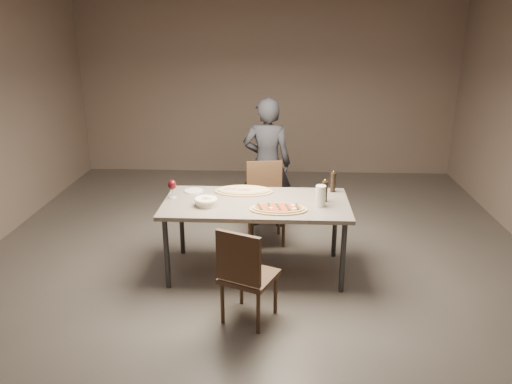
{
  "coord_description": "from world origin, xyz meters",
  "views": [
    {
      "loc": [
        0.22,
        -4.53,
        2.44
      ],
      "look_at": [
        0.0,
        0.0,
        0.85
      ],
      "focal_mm": 35.0,
      "sensor_mm": 36.0,
      "label": 1
    }
  ],
  "objects_px": {
    "pepper_mill_left": "(333,182)",
    "diner": "(267,163)",
    "chair_near": "(245,271)",
    "carafe": "(321,196)",
    "zucchini_pizza": "(278,208)",
    "bread_basket": "(206,201)",
    "chair_far": "(265,197)",
    "ham_pizza": "(244,191)",
    "dining_table": "(256,207)"
  },
  "relations": [
    {
      "from": "chair_near",
      "to": "carafe",
      "type": "bearing_deg",
      "value": 75.31
    },
    {
      "from": "dining_table",
      "to": "bread_basket",
      "type": "bearing_deg",
      "value": -164.58
    },
    {
      "from": "zucchini_pizza",
      "to": "ham_pizza",
      "type": "bearing_deg",
      "value": 125.56
    },
    {
      "from": "bread_basket",
      "to": "carafe",
      "type": "relative_size",
      "value": 1.08
    },
    {
      "from": "bread_basket",
      "to": "chair_far",
      "type": "relative_size",
      "value": 0.24
    },
    {
      "from": "pepper_mill_left",
      "to": "diner",
      "type": "height_order",
      "value": "diner"
    },
    {
      "from": "dining_table",
      "to": "zucchini_pizza",
      "type": "bearing_deg",
      "value": -44.38
    },
    {
      "from": "zucchini_pizza",
      "to": "ham_pizza",
      "type": "xyz_separation_m",
      "value": [
        -0.36,
        0.49,
        -0.0
      ]
    },
    {
      "from": "ham_pizza",
      "to": "pepper_mill_left",
      "type": "distance_m",
      "value": 0.92
    },
    {
      "from": "carafe",
      "to": "diner",
      "type": "xyz_separation_m",
      "value": [
        -0.54,
        1.31,
        -0.06
      ]
    },
    {
      "from": "diner",
      "to": "bread_basket",
      "type": "bearing_deg",
      "value": 71.25
    },
    {
      "from": "carafe",
      "to": "dining_table",
      "type": "bearing_deg",
      "value": 171.75
    },
    {
      "from": "ham_pizza",
      "to": "chair_far",
      "type": "xyz_separation_m",
      "value": [
        0.2,
        0.53,
        -0.26
      ]
    },
    {
      "from": "pepper_mill_left",
      "to": "bread_basket",
      "type": "bearing_deg",
      "value": -159.5
    },
    {
      "from": "dining_table",
      "to": "bread_basket",
      "type": "height_order",
      "value": "bread_basket"
    },
    {
      "from": "dining_table",
      "to": "carafe",
      "type": "xyz_separation_m",
      "value": [
        0.61,
        -0.09,
        0.16
      ]
    },
    {
      "from": "ham_pizza",
      "to": "diner",
      "type": "distance_m",
      "value": 0.97
    },
    {
      "from": "ham_pizza",
      "to": "bread_basket",
      "type": "bearing_deg",
      "value": -124.29
    },
    {
      "from": "chair_near",
      "to": "diner",
      "type": "relative_size",
      "value": 0.55
    },
    {
      "from": "carafe",
      "to": "chair_far",
      "type": "height_order",
      "value": "carafe"
    },
    {
      "from": "dining_table",
      "to": "diner",
      "type": "bearing_deg",
      "value": 86.64
    },
    {
      "from": "zucchini_pizza",
      "to": "chair_near",
      "type": "bearing_deg",
      "value": -110.92
    },
    {
      "from": "chair_far",
      "to": "zucchini_pizza",
      "type": "bearing_deg",
      "value": 89.82
    },
    {
      "from": "bread_basket",
      "to": "pepper_mill_left",
      "type": "bearing_deg",
      "value": 20.5
    },
    {
      "from": "carafe",
      "to": "chair_far",
      "type": "distance_m",
      "value": 1.11
    },
    {
      "from": "dining_table",
      "to": "carafe",
      "type": "height_order",
      "value": "carafe"
    },
    {
      "from": "bread_basket",
      "to": "diner",
      "type": "relative_size",
      "value": 0.14
    },
    {
      "from": "zucchini_pizza",
      "to": "ham_pizza",
      "type": "relative_size",
      "value": 0.9
    },
    {
      "from": "dining_table",
      "to": "zucchini_pizza",
      "type": "distance_m",
      "value": 0.32
    },
    {
      "from": "bread_basket",
      "to": "pepper_mill_left",
      "type": "height_order",
      "value": "pepper_mill_left"
    },
    {
      "from": "carafe",
      "to": "diner",
      "type": "relative_size",
      "value": 0.13
    },
    {
      "from": "chair_near",
      "to": "chair_far",
      "type": "relative_size",
      "value": 0.96
    },
    {
      "from": "diner",
      "to": "ham_pizza",
      "type": "bearing_deg",
      "value": 80.55
    },
    {
      "from": "ham_pizza",
      "to": "bread_basket",
      "type": "height_order",
      "value": "bread_basket"
    },
    {
      "from": "dining_table",
      "to": "pepper_mill_left",
      "type": "height_order",
      "value": "pepper_mill_left"
    },
    {
      "from": "ham_pizza",
      "to": "pepper_mill_left",
      "type": "height_order",
      "value": "pepper_mill_left"
    },
    {
      "from": "pepper_mill_left",
      "to": "carafe",
      "type": "relative_size",
      "value": 1.1
    },
    {
      "from": "carafe",
      "to": "chair_far",
      "type": "bearing_deg",
      "value": 121.48
    },
    {
      "from": "zucchini_pizza",
      "to": "chair_near",
      "type": "height_order",
      "value": "chair_near"
    },
    {
      "from": "pepper_mill_left",
      "to": "dining_table",
      "type": "bearing_deg",
      "value": -156.56
    },
    {
      "from": "ham_pizza",
      "to": "pepper_mill_left",
      "type": "xyz_separation_m",
      "value": [
        0.91,
        0.05,
        0.09
      ]
    },
    {
      "from": "bread_basket",
      "to": "diner",
      "type": "bearing_deg",
      "value": 68.16
    },
    {
      "from": "ham_pizza",
      "to": "zucchini_pizza",
      "type": "bearing_deg",
      "value": -49.36
    },
    {
      "from": "ham_pizza",
      "to": "carafe",
      "type": "relative_size",
      "value": 2.95
    },
    {
      "from": "chair_near",
      "to": "chair_far",
      "type": "xyz_separation_m",
      "value": [
        0.11,
        1.73,
        0.02
      ]
    },
    {
      "from": "pepper_mill_left",
      "to": "diner",
      "type": "distance_m",
      "value": 1.13
    },
    {
      "from": "dining_table",
      "to": "ham_pizza",
      "type": "bearing_deg",
      "value": 116.25
    },
    {
      "from": "chair_far",
      "to": "bread_basket",
      "type": "bearing_deg",
      "value": 51.47
    },
    {
      "from": "dining_table",
      "to": "ham_pizza",
      "type": "xyz_separation_m",
      "value": [
        -0.14,
        0.28,
        0.07
      ]
    },
    {
      "from": "bread_basket",
      "to": "pepper_mill_left",
      "type": "relative_size",
      "value": 0.98
    }
  ]
}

